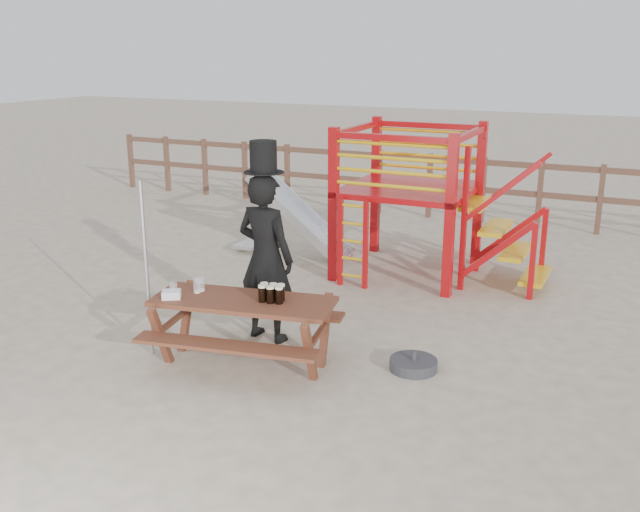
{
  "coord_description": "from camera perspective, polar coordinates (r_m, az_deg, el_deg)",
  "views": [
    {
      "loc": [
        3.2,
        -5.77,
        3.13
      ],
      "look_at": [
        0.13,
        0.8,
        0.97
      ],
      "focal_mm": 40.0,
      "sensor_mm": 36.0,
      "label": 1
    }
  ],
  "objects": [
    {
      "name": "metal_pole",
      "position": [
        7.48,
        -13.72,
        -1.09
      ],
      "size": [
        0.04,
        0.04,
        1.85
      ],
      "primitive_type": "cylinder",
      "color": "#B2B2B7",
      "rests_on": "ground"
    },
    {
      "name": "parasol_base",
      "position": [
        7.27,
        7.48,
        -8.6
      ],
      "size": [
        0.48,
        0.48,
        0.2
      ],
      "color": "#323236",
      "rests_on": "ground"
    },
    {
      "name": "back_fence",
      "position": [
        13.38,
        10.84,
        5.95
      ],
      "size": [
        15.09,
        0.09,
        1.2
      ],
      "color": "brown",
      "rests_on": "ground"
    },
    {
      "name": "paper_bag",
      "position": [
        7.25,
        -11.8,
        -3.03
      ],
      "size": [
        0.23,
        0.21,
        0.08
      ],
      "primitive_type": "cube",
      "rotation": [
        0.0,
        0.0,
        0.53
      ],
      "color": "white",
      "rests_on": "picnic_table"
    },
    {
      "name": "picnic_table",
      "position": [
        7.22,
        -6.13,
        -5.39
      ],
      "size": [
        2.0,
        1.55,
        0.7
      ],
      "rotation": [
        0.0,
        0.0,
        0.18
      ],
      "color": "brown",
      "rests_on": "ground"
    },
    {
      "name": "stout_pints",
      "position": [
        7.02,
        -3.89,
        -2.97
      ],
      "size": [
        0.27,
        0.19,
        0.17
      ],
      "color": "black",
      "rests_on": "picnic_table"
    },
    {
      "name": "playground_fort",
      "position": [
        10.06,
        6.7,
        4.64
      ],
      "size": [
        4.71,
        1.84,
        2.1
      ],
      "color": "#AD0B0F",
      "rests_on": "ground"
    },
    {
      "name": "empty_glasses",
      "position": [
        7.35,
        -10.31,
        -2.46
      ],
      "size": [
        0.22,
        0.34,
        0.15
      ],
      "color": "silver",
      "rests_on": "picnic_table"
    },
    {
      "name": "man_with_hat",
      "position": [
        7.67,
        -4.38,
        0.22
      ],
      "size": [
        0.72,
        0.52,
        2.19
      ],
      "rotation": [
        0.0,
        0.0,
        3.02
      ],
      "color": "black",
      "rests_on": "ground"
    },
    {
      "name": "ground",
      "position": [
        7.3,
        -3.63,
        -8.84
      ],
      "size": [
        60.0,
        60.0,
        0.0
      ],
      "primitive_type": "plane",
      "color": "beige",
      "rests_on": "ground"
    }
  ]
}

